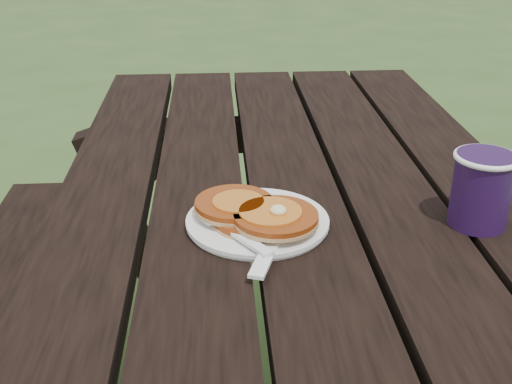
{
  "coord_description": "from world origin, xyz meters",
  "views": [
    {
      "loc": [
        -0.12,
        -0.73,
        1.19
      ],
      "look_at": [
        -0.07,
        0.08,
        0.8
      ],
      "focal_mm": 45.0,
      "sensor_mm": 36.0,
      "label": 1
    }
  ],
  "objects": [
    {
      "name": "plate",
      "position": [
        -0.07,
        0.07,
        0.76
      ],
      "size": [
        0.24,
        0.24,
        0.01
      ],
      "primitive_type": "cylinder",
      "rotation": [
        0.0,
        0.0,
        -0.26
      ],
      "color": "white",
      "rests_on": "picnic_table"
    },
    {
      "name": "pancake_stack",
      "position": [
        -0.07,
        0.06,
        0.77
      ],
      "size": [
        0.17,
        0.16,
        0.04
      ],
      "rotation": [
        0.0,
        0.0,
        -0.39
      ],
      "color": "#8E3910",
      "rests_on": "plate"
    },
    {
      "name": "knife",
      "position": [
        -0.05,
        0.0,
        0.76
      ],
      "size": [
        0.08,
        0.18,
        0.0
      ],
      "primitive_type": "cube",
      "rotation": [
        0.0,
        0.0,
        -0.32
      ],
      "color": "white",
      "rests_on": "plate"
    },
    {
      "name": "fork",
      "position": [
        -0.09,
        0.0,
        0.77
      ],
      "size": [
        0.12,
        0.15,
        0.01
      ],
      "primitive_type": null,
      "rotation": [
        0.0,
        0.0,
        0.59
      ],
      "color": "white",
      "rests_on": "plate"
    },
    {
      "name": "coffee_cup",
      "position": [
        0.25,
        0.05,
        0.81
      ],
      "size": [
        0.09,
        0.09,
        0.11
      ],
      "rotation": [
        0.0,
        0.0,
        0.08
      ],
      "color": "#230E35",
      "rests_on": "picnic_table"
    }
  ]
}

